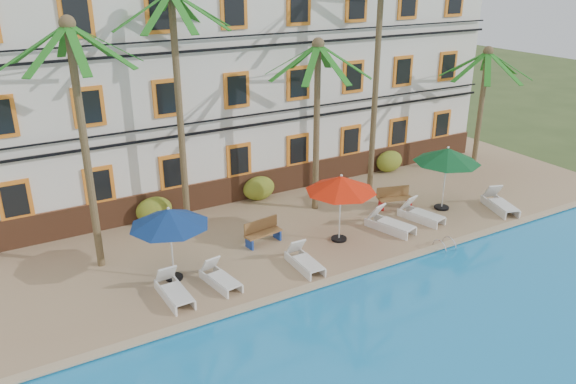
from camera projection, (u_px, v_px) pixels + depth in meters
ground at (359, 263)px, 20.50m from camera, size 100.00×100.00×0.00m
pool_deck at (291, 211)px, 24.47m from camera, size 30.00×12.00×0.25m
swimming_pool at (518, 372)px, 14.84m from camera, size 26.00×12.00×0.20m
pool_coping at (375, 267)px, 19.67m from camera, size 30.00×0.35×0.06m
hotel_building at (238, 73)px, 26.50m from camera, size 25.40×6.44×10.22m
palm_a at (80, 115)px, 17.83m from camera, size 4.32×4.32×8.49m
palm_b at (177, 82)px, 20.66m from camera, size 4.32×4.32×9.26m
palm_c at (317, 102)px, 22.73m from camera, size 4.32×4.32×7.25m
palm_d at (378, 53)px, 23.92m from camera, size 4.32×4.32×10.18m
palm_e at (483, 91)px, 27.54m from camera, size 4.32×4.32×6.27m
shrub_left at (154, 210)px, 22.94m from camera, size 1.50×0.90×1.10m
shrub_mid at (259, 188)px, 25.17m from camera, size 1.50×0.90×1.10m
shrub_right at (389, 161)px, 28.62m from camera, size 1.50×0.90×1.10m
umbrella_blue at (169, 218)px, 18.15m from camera, size 2.65×2.65×2.64m
umbrella_red at (341, 184)px, 20.80m from camera, size 2.70×2.70×2.70m
umbrella_green at (447, 156)px, 23.55m from camera, size 2.83×2.83×2.83m
lounger_a at (174, 290)px, 17.77m from camera, size 0.75×1.94×0.91m
lounger_b at (220, 277)px, 18.54m from camera, size 0.90×1.84×0.83m
lounger_c at (304, 260)px, 19.60m from camera, size 0.69×1.84×0.86m
lounger_d at (389, 223)px, 22.36m from camera, size 1.27×2.14×0.96m
lounger_e at (421, 213)px, 23.24m from camera, size 1.14×2.05×0.91m
lounger_f at (500, 203)px, 24.23m from camera, size 1.32×2.14×0.95m
bench_left at (262, 232)px, 21.26m from camera, size 1.55×0.69×0.93m
bench_right at (395, 197)px, 24.42m from camera, size 1.57×0.87×0.93m
pool_ladder at (444, 247)px, 21.08m from camera, size 0.54×0.74×0.74m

